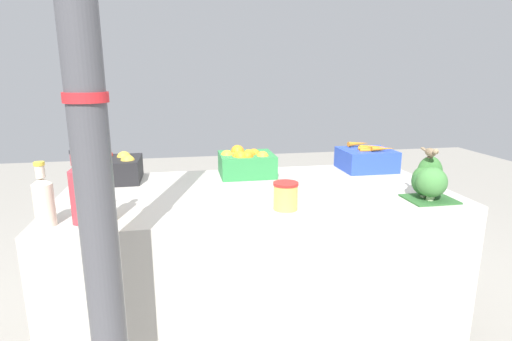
# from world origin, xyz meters

# --- Properties ---
(ground_plane) EXTENTS (10.00, 10.00, 0.00)m
(ground_plane) POSITION_xyz_m (0.00, 0.00, 0.00)
(ground_plane) COLOR gray
(market_table) EXTENTS (1.95, 0.93, 0.83)m
(market_table) POSITION_xyz_m (0.00, 0.00, 0.42)
(market_table) COLOR #B7B2A8
(market_table) RESTS_ON ground_plane
(support_pole) EXTENTS (0.13, 0.13, 2.58)m
(support_pole) POSITION_xyz_m (-0.63, -0.72, 1.29)
(support_pole) COLOR #4C4C51
(support_pole) RESTS_ON ground_plane
(apple_crate) EXTENTS (0.31, 0.28, 0.17)m
(apple_crate) POSITION_xyz_m (-0.76, 0.31, 0.91)
(apple_crate) COLOR black
(apple_crate) RESTS_ON market_table
(orange_crate) EXTENTS (0.31, 0.28, 0.17)m
(orange_crate) POSITION_xyz_m (-0.01, 0.30, 0.91)
(orange_crate) COLOR #2D8442
(orange_crate) RESTS_ON market_table
(carrot_crate) EXTENTS (0.31, 0.28, 0.16)m
(carrot_crate) POSITION_xyz_m (0.75, 0.31, 0.90)
(carrot_crate) COLOR #2847B7
(carrot_crate) RESTS_ON market_table
(broccoli_pile) EXTENTS (0.22, 0.19, 0.20)m
(broccoli_pile) POSITION_xyz_m (0.77, -0.31, 0.93)
(broccoli_pile) COLOR #2D602D
(broccoli_pile) RESTS_ON market_table
(juice_bottle_cloudy) EXTENTS (0.08, 0.08, 0.26)m
(juice_bottle_cloudy) POSITION_xyz_m (-0.90, -0.35, 0.94)
(juice_bottle_cloudy) COLOR beige
(juice_bottle_cloudy) RESTS_ON market_table
(juice_bottle_ruby) EXTENTS (0.06, 0.06, 0.30)m
(juice_bottle_ruby) POSITION_xyz_m (-0.78, -0.35, 0.96)
(juice_bottle_ruby) COLOR #B2333D
(juice_bottle_ruby) RESTS_ON market_table
(juice_bottle_amber) EXTENTS (0.07, 0.07, 0.28)m
(juice_bottle_amber) POSITION_xyz_m (-0.68, -0.35, 0.96)
(juice_bottle_amber) COLOR gold
(juice_bottle_amber) RESTS_ON market_table
(pickle_jar) EXTENTS (0.11, 0.11, 0.12)m
(pickle_jar) POSITION_xyz_m (0.07, -0.33, 0.90)
(pickle_jar) COLOR #DBBC56
(pickle_jar) RESTS_ON market_table
(sparrow_bird) EXTENTS (0.04, 0.14, 0.05)m
(sparrow_bird) POSITION_xyz_m (0.76, -0.33, 1.07)
(sparrow_bird) COLOR #4C3D2D
(sparrow_bird) RESTS_ON broccoli_pile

